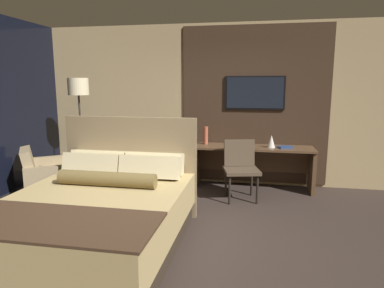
% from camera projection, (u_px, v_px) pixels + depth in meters
% --- Properties ---
extents(ground_plane, '(16.00, 16.00, 0.00)m').
position_uv_depth(ground_plane, '(178.00, 245.00, 3.83)').
color(ground_plane, '#332823').
extents(wall_back_tv_panel, '(7.20, 0.09, 2.80)m').
position_uv_depth(wall_back_tv_panel, '(216.00, 105.00, 6.07)').
color(wall_back_tv_panel, tan).
rests_on(wall_back_tv_panel, ground_plane).
extents(bed, '(1.82, 2.28, 1.34)m').
position_uv_depth(bed, '(98.00, 214.00, 3.74)').
color(bed, '#33281E').
rests_on(bed, ground_plane).
extents(desk, '(2.00, 0.55, 0.73)m').
position_uv_depth(desk, '(253.00, 159.00, 5.82)').
color(desk, brown).
rests_on(desk, ground_plane).
extents(tv, '(1.01, 0.04, 0.57)m').
position_uv_depth(tv, '(255.00, 93.00, 5.84)').
color(tv, black).
extents(desk_chair, '(0.62, 0.61, 0.91)m').
position_uv_depth(desk_chair, '(240.00, 164.00, 5.31)').
color(desk_chair, '#4C3D2D').
rests_on(desk_chair, ground_plane).
extents(armchair_by_window, '(1.12, 1.12, 0.81)m').
position_uv_depth(armchair_by_window, '(50.00, 180.00, 5.39)').
color(armchair_by_window, '#998460').
rests_on(armchair_by_window, ground_plane).
extents(floor_lamp, '(0.34, 0.34, 1.87)m').
position_uv_depth(floor_lamp, '(79.00, 96.00, 5.71)').
color(floor_lamp, '#282623').
rests_on(floor_lamp, ground_plane).
extents(vase_tall, '(0.08, 0.08, 0.31)m').
position_uv_depth(vase_tall, '(206.00, 135.00, 5.95)').
color(vase_tall, '#B2563D').
rests_on(vase_tall, desk).
extents(vase_short, '(0.13, 0.13, 0.21)m').
position_uv_depth(vase_short, '(271.00, 141.00, 5.63)').
color(vase_short, silver).
rests_on(vase_short, desk).
extents(book, '(0.26, 0.22, 0.03)m').
position_uv_depth(book, '(285.00, 147.00, 5.60)').
color(book, navy).
rests_on(book, desk).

